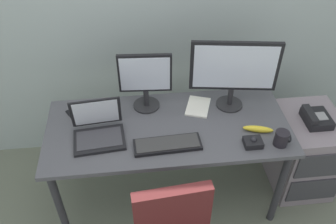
{
  "coord_description": "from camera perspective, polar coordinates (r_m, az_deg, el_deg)",
  "views": [
    {
      "loc": [
        -0.19,
        -1.68,
        2.32
      ],
      "look_at": [
        0.0,
        0.0,
        0.86
      ],
      "focal_mm": 38.35,
      "sensor_mm": 36.0,
      "label": 1
    }
  ],
  "objects": [
    {
      "name": "banana",
      "position": [
        2.33,
        14.12,
        -2.65
      ],
      "size": [
        0.19,
        0.09,
        0.04
      ],
      "primitive_type": "ellipsoid",
      "rotation": [
        0.0,
        0.0,
        2.88
      ],
      "color": "yellow",
      "rests_on": "desk"
    },
    {
      "name": "file_cabinet",
      "position": [
        2.91,
        20.72,
        -5.87
      ],
      "size": [
        0.42,
        0.53,
        0.64
      ],
      "color": "gray",
      "rests_on": "ground"
    },
    {
      "name": "desk_phone",
      "position": [
        2.67,
        22.45,
        -0.9
      ],
      "size": [
        0.17,
        0.2,
        0.09
      ],
      "color": "black",
      "rests_on": "file_cabinet"
    },
    {
      "name": "monitor_side",
      "position": [
        2.33,
        -3.64,
        5.33
      ],
      "size": [
        0.35,
        0.18,
        0.41
      ],
      "color": "#262628",
      "rests_on": "desk"
    },
    {
      "name": "paper_notepad",
      "position": [
        2.46,
        4.79,
        0.86
      ],
      "size": [
        0.21,
        0.24,
        0.01
      ],
      "primitive_type": "cube",
      "rotation": [
        0.0,
        0.0,
        -0.33
      ],
      "color": "white",
      "rests_on": "desk"
    },
    {
      "name": "monitor_main",
      "position": [
        2.34,
        10.47,
        6.59
      ],
      "size": [
        0.56,
        0.18,
        0.49
      ],
      "color": "#262628",
      "rests_on": "desk"
    },
    {
      "name": "keyboard",
      "position": [
        2.18,
        -0.09,
        -5.17
      ],
      "size": [
        0.42,
        0.15,
        0.03
      ],
      "color": "black",
      "rests_on": "desk"
    },
    {
      "name": "desk",
      "position": [
        2.37,
        0.0,
        -3.69
      ],
      "size": [
        1.57,
        0.69,
        0.74
      ],
      "color": "#4C4D52",
      "rests_on": "ground"
    },
    {
      "name": "ground_plane",
      "position": [
        2.87,
        0.0,
        -13.09
      ],
      "size": [
        8.0,
        8.0,
        0.0
      ],
      "primitive_type": "plane",
      "color": "#666D5B"
    },
    {
      "name": "cell_phone",
      "position": [
        2.46,
        -14.6,
        -0.47
      ],
      "size": [
        0.13,
        0.16,
        0.01
      ],
      "primitive_type": "cube",
      "rotation": [
        0.0,
        0.0,
        0.56
      ],
      "color": "black",
      "rests_on": "desk"
    },
    {
      "name": "laptop",
      "position": [
        2.25,
        -11.04,
        -2.76
      ],
      "size": [
        0.33,
        0.29,
        0.24
      ],
      "color": "black",
      "rests_on": "desk"
    },
    {
      "name": "coffee_mug",
      "position": [
        2.27,
        17.63,
        -4.0
      ],
      "size": [
        0.1,
        0.09,
        0.1
      ],
      "color": "black",
      "rests_on": "desk"
    },
    {
      "name": "trackball_mouse",
      "position": [
        2.24,
        13.36,
        -4.68
      ],
      "size": [
        0.11,
        0.09,
        0.07
      ],
      "color": "black",
      "rests_on": "desk"
    }
  ]
}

